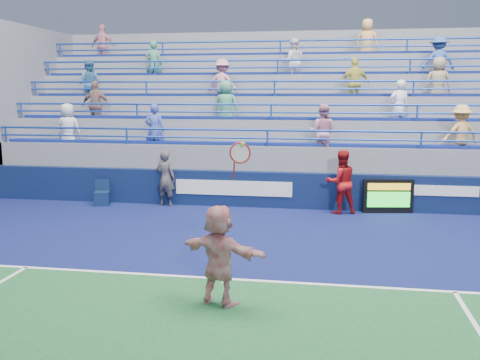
% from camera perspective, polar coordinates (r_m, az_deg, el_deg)
% --- Properties ---
extents(ground, '(120.00, 120.00, 0.00)m').
position_cam_1_polar(ground, '(10.25, -1.47, -10.61)').
color(ground, '#333538').
extents(sponsor_wall, '(18.00, 0.32, 1.10)m').
position_cam_1_polar(sponsor_wall, '(16.33, 2.83, -1.04)').
color(sponsor_wall, '#0A1A3A').
rests_on(sponsor_wall, ground).
extents(bleacher_stand, '(18.00, 5.60, 6.13)m').
position_cam_1_polar(bleacher_stand, '(19.90, 4.08, 3.74)').
color(bleacher_stand, slate).
rests_on(bleacher_stand, ground).
extents(serve_speed_board, '(1.45, 0.36, 1.00)m').
position_cam_1_polar(serve_speed_board, '(16.11, 15.51, -1.68)').
color(serve_speed_board, black).
rests_on(serve_speed_board, ground).
extents(judge_chair, '(0.55, 0.56, 0.79)m').
position_cam_1_polar(judge_chair, '(17.17, -14.47, -1.82)').
color(judge_chair, '#0D1D3E').
rests_on(judge_chair, ground).
extents(tennis_player, '(1.65, 1.05, 2.73)m').
position_cam_1_polar(tennis_player, '(8.88, -2.23, -7.99)').
color(tennis_player, silver).
rests_on(tennis_player, ground).
extents(line_judge, '(0.70, 0.54, 1.73)m').
position_cam_1_polar(line_judge, '(16.65, -7.94, 0.19)').
color(line_judge, '#131434').
rests_on(line_judge, ground).
extents(ball_girl, '(1.08, 0.95, 1.85)m').
position_cam_1_polar(ball_girl, '(15.69, 10.71, -0.22)').
color(ball_girl, '#A51215').
rests_on(ball_girl, ground).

